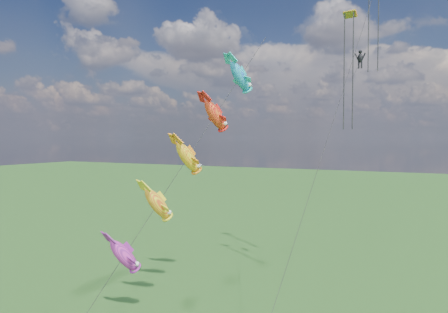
% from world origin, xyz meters
% --- Properties ---
extents(fish_windsock_rig, '(6.23, 14.79, 19.46)m').
position_xyz_m(fish_windsock_rig, '(11.50, 7.27, 10.92)').
color(fish_windsock_rig, brown).
rests_on(fish_windsock_rig, ground).
extents(parafoil_rig, '(3.97, 17.36, 26.66)m').
position_xyz_m(parafoil_rig, '(19.97, 17.69, 19.32)').
color(parafoil_rig, brown).
rests_on(parafoil_rig, ground).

